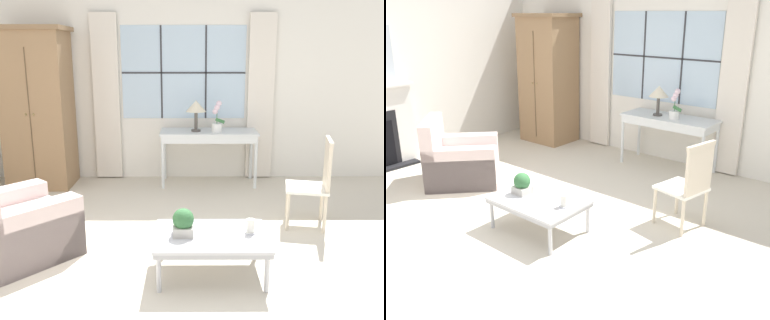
% 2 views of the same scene
% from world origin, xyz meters
% --- Properties ---
extents(ground_plane, '(14.00, 14.00, 0.00)m').
position_xyz_m(ground_plane, '(0.00, 0.00, 0.00)').
color(ground_plane, beige).
extents(wall_back_windowed, '(7.20, 0.14, 2.80)m').
position_xyz_m(wall_back_windowed, '(0.00, 3.02, 1.39)').
color(wall_back_windowed, white).
rests_on(wall_back_windowed, ground_plane).
extents(armoire, '(0.92, 0.74, 2.19)m').
position_xyz_m(armoire, '(-2.00, 2.61, 1.10)').
color(armoire, '#93704C').
rests_on(armoire, ground_plane).
extents(console_table, '(1.36, 0.56, 0.77)m').
position_xyz_m(console_table, '(0.36, 2.66, 0.69)').
color(console_table, silver).
rests_on(console_table, ground_plane).
extents(table_lamp, '(0.28, 0.28, 0.43)m').
position_xyz_m(table_lamp, '(0.17, 2.63, 1.11)').
color(table_lamp, '#4C4742').
rests_on(table_lamp, console_table).
extents(potted_orchid, '(0.18, 0.14, 0.44)m').
position_xyz_m(potted_orchid, '(0.47, 2.58, 0.94)').
color(potted_orchid, white).
rests_on(potted_orchid, console_table).
extents(armchair_upholstered, '(1.24, 1.24, 0.89)m').
position_xyz_m(armchair_upholstered, '(-1.53, 0.36, 0.29)').
color(armchair_upholstered, beige).
rests_on(armchair_upholstered, ground_plane).
extents(side_chair_wooden, '(0.52, 0.52, 0.98)m').
position_xyz_m(side_chair_wooden, '(1.45, 1.09, 0.54)').
color(side_chair_wooden, white).
rests_on(side_chair_wooden, ground_plane).
extents(coffee_table, '(0.96, 0.68, 0.36)m').
position_xyz_m(coffee_table, '(0.27, 0.05, 0.32)').
color(coffee_table, '#BCBCC1').
rests_on(coffee_table, ground_plane).
extents(potted_plant_small, '(0.18, 0.18, 0.23)m').
position_xyz_m(potted_plant_small, '(0.03, 0.04, 0.48)').
color(potted_plant_small, '#BCB7AD').
rests_on(potted_plant_small, coffee_table).
extents(pillar_candle, '(0.09, 0.09, 0.14)m').
position_xyz_m(pillar_candle, '(0.60, 0.07, 0.42)').
color(pillar_candle, silver).
rests_on(pillar_candle, coffee_table).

